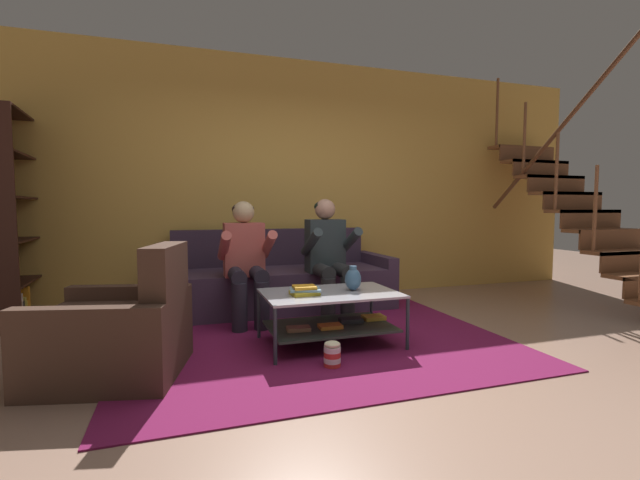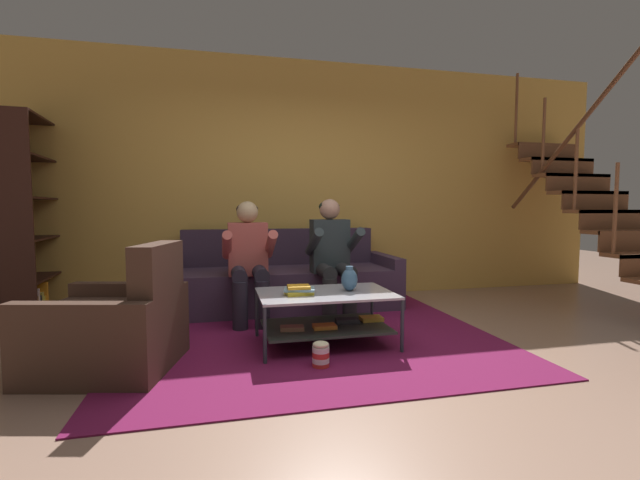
{
  "view_description": "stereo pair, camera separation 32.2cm",
  "coord_description": "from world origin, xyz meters",
  "px_view_note": "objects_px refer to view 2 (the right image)",
  "views": [
    {
      "loc": [
        -1.27,
        -2.72,
        1.1
      ],
      "look_at": [
        -0.07,
        0.94,
        0.82
      ],
      "focal_mm": 24.0,
      "sensor_mm": 36.0,
      "label": 1
    },
    {
      "loc": [
        -0.96,
        -2.8,
        1.1
      ],
      "look_at": [
        -0.07,
        0.94,
        0.82
      ],
      "focal_mm": 24.0,
      "sensor_mm": 36.0,
      "label": 2
    }
  ],
  "objects_px": {
    "person_seated_left": "(249,256)",
    "popcorn_tub": "(321,354)",
    "coffee_table": "(327,310)",
    "bookshelf": "(28,232)",
    "book_stack": "(299,290)",
    "vase": "(349,279)",
    "person_seated_right": "(332,253)",
    "couch": "(284,281)",
    "armchair": "(113,329)"
  },
  "relations": [
    {
      "from": "couch",
      "to": "bookshelf",
      "type": "relative_size",
      "value": 1.24
    },
    {
      "from": "vase",
      "to": "armchair",
      "type": "height_order",
      "value": "armchair"
    },
    {
      "from": "coffee_table",
      "to": "armchair",
      "type": "xyz_separation_m",
      "value": [
        -1.55,
        -0.18,
        0.0
      ]
    },
    {
      "from": "person_seated_right",
      "to": "popcorn_tub",
      "type": "relative_size",
      "value": 6.47
    },
    {
      "from": "person_seated_left",
      "to": "book_stack",
      "type": "bearing_deg",
      "value": -69.68
    },
    {
      "from": "person_seated_left",
      "to": "book_stack",
      "type": "height_order",
      "value": "person_seated_left"
    },
    {
      "from": "person_seated_left",
      "to": "popcorn_tub",
      "type": "relative_size",
      "value": 6.33
    },
    {
      "from": "person_seated_left",
      "to": "person_seated_right",
      "type": "bearing_deg",
      "value": 0.17
    },
    {
      "from": "bookshelf",
      "to": "armchair",
      "type": "height_order",
      "value": "bookshelf"
    },
    {
      "from": "coffee_table",
      "to": "vase",
      "type": "distance_m",
      "value": 0.31
    },
    {
      "from": "book_stack",
      "to": "person_seated_left",
      "type": "bearing_deg",
      "value": 110.32
    },
    {
      "from": "coffee_table",
      "to": "popcorn_tub",
      "type": "relative_size",
      "value": 5.78
    },
    {
      "from": "coffee_table",
      "to": "bookshelf",
      "type": "height_order",
      "value": "bookshelf"
    },
    {
      "from": "couch",
      "to": "popcorn_tub",
      "type": "bearing_deg",
      "value": -90.58
    },
    {
      "from": "person_seated_left",
      "to": "armchair",
      "type": "height_order",
      "value": "person_seated_left"
    },
    {
      "from": "coffee_table",
      "to": "book_stack",
      "type": "height_order",
      "value": "book_stack"
    },
    {
      "from": "vase",
      "to": "person_seated_left",
      "type": "bearing_deg",
      "value": 132.14
    },
    {
      "from": "person_seated_left",
      "to": "person_seated_right",
      "type": "relative_size",
      "value": 0.98
    },
    {
      "from": "vase",
      "to": "person_seated_right",
      "type": "bearing_deg",
      "value": 84.58
    },
    {
      "from": "armchair",
      "to": "person_seated_right",
      "type": "bearing_deg",
      "value": 29.55
    },
    {
      "from": "person_seated_left",
      "to": "coffee_table",
      "type": "distance_m",
      "value": 1.08
    },
    {
      "from": "person_seated_left",
      "to": "vase",
      "type": "height_order",
      "value": "person_seated_left"
    },
    {
      "from": "couch",
      "to": "coffee_table",
      "type": "bearing_deg",
      "value": -84.22
    },
    {
      "from": "person_seated_left",
      "to": "person_seated_right",
      "type": "xyz_separation_m",
      "value": [
        0.84,
        0.0,
        0.01
      ]
    },
    {
      "from": "person_seated_right",
      "to": "popcorn_tub",
      "type": "height_order",
      "value": "person_seated_right"
    },
    {
      "from": "book_stack",
      "to": "vase",
      "type": "bearing_deg",
      "value": 6.68
    },
    {
      "from": "bookshelf",
      "to": "couch",
      "type": "bearing_deg",
      "value": -4.32
    },
    {
      "from": "book_stack",
      "to": "coffee_table",
      "type": "bearing_deg",
      "value": 8.01
    },
    {
      "from": "bookshelf",
      "to": "book_stack",
      "type": "bearing_deg",
      "value": -33.23
    },
    {
      "from": "book_stack",
      "to": "armchair",
      "type": "height_order",
      "value": "armchair"
    },
    {
      "from": "vase",
      "to": "popcorn_tub",
      "type": "xyz_separation_m",
      "value": [
        -0.36,
        -0.49,
        -0.43
      ]
    },
    {
      "from": "person_seated_right",
      "to": "coffee_table",
      "type": "xyz_separation_m",
      "value": [
        -0.28,
        -0.86,
        -0.37
      ]
    },
    {
      "from": "couch",
      "to": "book_stack",
      "type": "distance_m",
      "value": 1.45
    },
    {
      "from": "bookshelf",
      "to": "popcorn_tub",
      "type": "relative_size",
      "value": 10.84
    },
    {
      "from": "bookshelf",
      "to": "armchair",
      "type": "relative_size",
      "value": 1.95
    },
    {
      "from": "couch",
      "to": "armchair",
      "type": "bearing_deg",
      "value": -131.71
    },
    {
      "from": "couch",
      "to": "popcorn_tub",
      "type": "xyz_separation_m",
      "value": [
        -0.02,
        -1.88,
        -0.2
      ]
    },
    {
      "from": "person_seated_left",
      "to": "popcorn_tub",
      "type": "xyz_separation_m",
      "value": [
        0.4,
        -1.33,
        -0.55
      ]
    },
    {
      "from": "couch",
      "to": "bookshelf",
      "type": "bearing_deg",
      "value": 175.68
    },
    {
      "from": "couch",
      "to": "person_seated_right",
      "type": "height_order",
      "value": "person_seated_right"
    },
    {
      "from": "coffee_table",
      "to": "vase",
      "type": "xyz_separation_m",
      "value": [
        0.2,
        0.02,
        0.24
      ]
    },
    {
      "from": "person_seated_right",
      "to": "person_seated_left",
      "type": "bearing_deg",
      "value": -179.83
    },
    {
      "from": "bookshelf",
      "to": "armchair",
      "type": "bearing_deg",
      "value": -56.67
    },
    {
      "from": "person_seated_left",
      "to": "book_stack",
      "type": "distance_m",
      "value": 0.96
    },
    {
      "from": "couch",
      "to": "person_seated_left",
      "type": "relative_size",
      "value": 2.12
    },
    {
      "from": "person_seated_right",
      "to": "armchair",
      "type": "distance_m",
      "value": 2.13
    },
    {
      "from": "book_stack",
      "to": "bookshelf",
      "type": "xyz_separation_m",
      "value": [
        -2.48,
        1.63,
        0.4
      ]
    },
    {
      "from": "couch",
      "to": "person_seated_right",
      "type": "relative_size",
      "value": 2.07
    },
    {
      "from": "couch",
      "to": "armchair",
      "type": "relative_size",
      "value": 2.42
    },
    {
      "from": "armchair",
      "to": "person_seated_left",
      "type": "bearing_deg",
      "value": 46.22
    }
  ]
}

